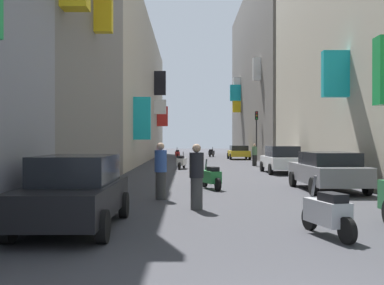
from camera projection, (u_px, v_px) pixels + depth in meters
The scene contains 19 objects.
ground_plane at pixel (207, 165), 33.36m from camera, with size 140.00×140.00×0.00m, color #38383D.
building_left_mid_a at pixel (26, 18), 17.67m from camera, with size 7.30×12.37×13.43m.
building_left_mid_b at pixel (121, 93), 43.55m from camera, with size 7.27×39.36×13.16m.
building_right_far at pixel (274, 74), 48.48m from camera, with size 7.29×29.88×18.21m.
parked_car_white at pixel (282, 159), 24.81m from camera, with size 1.90×4.00×1.52m.
parked_car_black at pixel (75, 191), 9.18m from camera, with size 1.84×3.99×1.51m.
parked_car_yellow at pixel (239, 152), 43.20m from camera, with size 2.00×3.90×1.35m.
parked_car_grey at pixel (327, 170), 16.07m from camera, with size 1.99×4.33×1.41m.
scooter_silver at pixel (327, 212), 8.37m from camera, with size 0.68×1.75×1.13m.
scooter_red at pixel (177, 154), 46.07m from camera, with size 0.53×1.85×1.13m.
scooter_orange at pixel (196, 164), 25.27m from camera, with size 0.50×1.81×1.13m.
scooter_black at pixel (212, 153), 49.97m from camera, with size 0.76×1.76×1.13m.
scooter_white at pixel (182, 162), 28.55m from camera, with size 0.65×1.98×1.13m.
scooter_green at pixel (211, 177), 16.59m from camera, with size 0.76×1.85×1.13m.
pedestrian_crossing at pixel (255, 155), 31.89m from camera, with size 0.41×0.41×1.61m.
pedestrian_near_left at pixel (159, 152), 41.12m from camera, with size 0.49×0.49×1.60m.
pedestrian_near_right at pixel (197, 177), 11.67m from camera, with size 0.53×0.53×1.74m.
pedestrian_mid_street at pixel (161, 171), 13.68m from camera, with size 0.43×0.43×1.76m.
traffic_light_near_corner at pixel (256, 127), 39.12m from camera, with size 0.26×0.34×4.43m.
Camera 1 is at (-1.56, -3.33, 1.82)m, focal length 41.40 mm.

